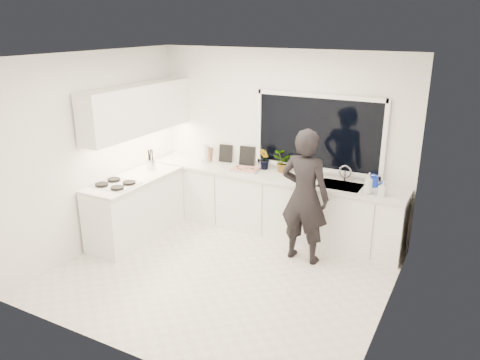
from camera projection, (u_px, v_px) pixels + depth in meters
The scene contains 25 objects.
floor at pixel (222, 274), 5.99m from camera, with size 4.00×3.50×0.02m, color beige.
wall_back at pixel (280, 141), 7.02m from camera, with size 4.00×0.02×2.70m, color white.
wall_left at pixel (95, 152), 6.45m from camera, with size 0.02×3.50×2.70m, color white.
wall_right at pixel (395, 202), 4.65m from camera, with size 0.02×3.50×2.70m, color white.
ceiling at pixel (219, 55), 5.11m from camera, with size 4.00×3.50×0.02m, color white.
window at pixel (318, 133), 6.66m from camera, with size 1.80×0.02×1.00m, color black.
base_cabinets_back at pixel (270, 204), 7.05m from camera, with size 3.92×0.58×0.88m, color white.
base_cabinets_left at pixel (136, 209), 6.88m from camera, with size 0.58×1.60×0.88m, color white.
countertop_back at pixel (271, 176), 6.90m from camera, with size 3.94×0.62×0.04m, color silver.
countertop_left at pixel (134, 179), 6.73m from camera, with size 0.62×1.60×0.04m, color silver.
upper_cabinets at pixel (138, 109), 6.77m from camera, with size 0.34×2.10×0.70m, color white.
sink at pixel (340, 189), 6.45m from camera, with size 0.58×0.42×0.14m, color silver.
faucet at pixel (345, 174), 6.56m from camera, with size 0.03×0.03×0.22m, color silver.
stovetop at pixel (116, 184), 6.44m from camera, with size 0.56×0.48×0.03m, color black.
person at pixel (305, 196), 6.07m from camera, with size 0.66×0.43×1.80m, color black.
pizza_tray at pixel (245, 170), 7.05m from camera, with size 0.42×0.31×0.03m, color #AFB0B4.
pizza at pixel (245, 169), 7.05m from camera, with size 0.38×0.27×0.01m, color red.
watering_can at pixel (373, 182), 6.37m from camera, with size 0.14×0.14×0.13m, color #1533CD.
paper_towel_roll at pixel (206, 154), 7.47m from camera, with size 0.11×0.11×0.26m, color silver.
knife_block at pixel (208, 154), 7.51m from camera, with size 0.13×0.10×0.22m, color #A5834D.
utensil_crock at pixel (151, 164), 7.09m from camera, with size 0.13×0.13×0.16m, color #B5B5B9.
picture_frame_large at pixel (226, 153), 7.46m from camera, with size 0.22×0.02×0.28m, color black.
picture_frame_small at pixel (247, 156), 7.28m from camera, with size 0.25×0.02×0.30m, color black.
herb_plants at pixel (279, 162), 6.95m from camera, with size 0.77×0.33×0.34m.
soap_bottles at pixel (374, 185), 6.05m from camera, with size 0.31×0.12×0.28m.
Camera 1 is at (2.69, -4.55, 3.06)m, focal length 35.00 mm.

